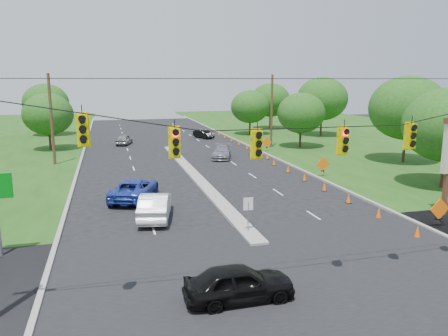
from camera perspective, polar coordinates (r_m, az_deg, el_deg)
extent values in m
plane|color=black|center=(19.32, 8.85, -14.33)|extent=(160.00, 160.00, 0.00)
cube|color=black|center=(19.32, 8.85, -14.33)|extent=(160.00, 14.00, 0.02)
cube|color=gray|center=(46.69, -18.27, 0.55)|extent=(0.25, 110.00, 0.16)
cube|color=gray|center=(49.72, 5.63, 1.71)|extent=(0.25, 110.00, 0.16)
cube|color=gray|center=(38.47, -3.81, -1.13)|extent=(1.00, 34.00, 0.18)
cylinder|color=gray|center=(24.19, 3.16, -6.53)|extent=(0.06, 0.06, 1.80)
cube|color=white|center=(23.96, 3.19, -4.71)|extent=(0.55, 0.04, 0.70)
cylinder|color=black|center=(16.57, 10.99, 6.54)|extent=(24.00, 0.04, 0.04)
cube|color=#F7DD00|center=(14.96, -17.93, 4.73)|extent=(0.34, 0.24, 1.00)
cube|color=#F7DD00|center=(15.17, -6.41, 3.29)|extent=(0.34, 0.24, 1.00)
cube|color=#F7DD00|center=(15.91, 4.35, 3.08)|extent=(0.34, 0.24, 1.00)
cube|color=#F7DD00|center=(17.38, 15.33, 3.41)|extent=(0.34, 0.24, 1.00)
cube|color=#F7DD00|center=(19.05, 23.19, 3.83)|extent=(0.34, 0.24, 1.00)
cylinder|color=#422D1C|center=(46.31, -21.60, 5.87)|extent=(0.28, 0.28, 9.00)
cylinder|color=#422D1C|center=(54.68, 6.24, 7.33)|extent=(0.28, 0.28, 9.00)
cube|color=#59331E|center=(30.34, 27.04, -1.54)|extent=(0.25, 0.25, 4.40)
cone|color=#FF5E0C|center=(25.89, 23.95, -7.60)|extent=(0.32, 0.32, 0.70)
cone|color=#FF5E0C|center=(28.53, 19.56, -5.53)|extent=(0.32, 0.32, 0.70)
cone|color=#FF5E0C|center=(31.35, 15.96, -3.81)|extent=(0.32, 0.32, 0.70)
cone|color=#FF5E0C|center=(34.29, 12.98, -2.36)|extent=(0.32, 0.32, 0.70)
cone|color=#FF5E0C|center=(37.33, 10.48, -1.14)|extent=(0.32, 0.32, 0.70)
cone|color=#FF5E0C|center=(40.45, 8.37, -0.10)|extent=(0.32, 0.32, 0.70)
cone|color=#FF5E0C|center=(43.62, 6.56, 0.79)|extent=(0.32, 0.32, 0.70)
cone|color=#FF5E0C|center=(47.05, 5.68, 1.59)|extent=(0.32, 0.32, 0.70)
cone|color=#FF5E0C|center=(50.29, 4.28, 2.25)|extent=(0.32, 0.32, 0.70)
cone|color=#FF5E0C|center=(53.57, 3.04, 2.83)|extent=(0.32, 0.32, 0.70)
cone|color=#FF5E0C|center=(56.87, 1.95, 3.34)|extent=(0.32, 0.32, 0.70)
cone|color=#FF5E0C|center=(60.19, 0.98, 3.80)|extent=(0.32, 0.32, 0.70)
cone|color=#FF5E0C|center=(63.54, 0.11, 4.20)|extent=(0.32, 0.32, 0.70)
cone|color=#FF5E0C|center=(66.90, -0.67, 4.57)|extent=(0.32, 0.32, 0.70)
cube|color=black|center=(27.93, 26.23, -6.00)|extent=(0.06, 0.58, 0.26)
cube|color=black|center=(27.93, 26.23, -6.00)|extent=(0.06, 0.58, 0.26)
cube|color=orange|center=(27.77, 26.34, -4.82)|extent=(1.27, 0.05, 1.27)
cube|color=black|center=(39.14, 12.77, -0.35)|extent=(0.06, 0.58, 0.26)
cube|color=black|center=(39.14, 12.77, -0.35)|extent=(0.06, 0.58, 0.26)
cube|color=orange|center=(39.02, 12.81, 0.51)|extent=(1.27, 0.05, 1.27)
cube|color=black|center=(51.73, 5.59, 2.71)|extent=(0.06, 0.58, 0.26)
cube|color=black|center=(51.73, 5.59, 2.71)|extent=(0.06, 0.58, 0.26)
cube|color=orange|center=(51.64, 5.60, 3.37)|extent=(1.27, 0.05, 1.27)
cylinder|color=black|center=(56.71, -21.77, 3.44)|extent=(0.28, 0.28, 2.52)
ellipsoid|color=#194C14|center=(56.40, -22.00, 6.53)|extent=(5.88, 5.88, 5.04)
cylinder|color=black|center=(71.73, -22.04, 5.08)|extent=(0.28, 0.28, 2.88)
ellipsoid|color=#194C14|center=(71.47, -22.25, 7.88)|extent=(6.72, 6.72, 5.76)
cylinder|color=black|center=(38.21, 26.69, -0.22)|extent=(0.28, 0.28, 2.88)
ellipsoid|color=#194C14|center=(37.73, 27.17, 5.02)|extent=(6.72, 6.72, 5.76)
cylinder|color=black|center=(48.29, 22.47, 2.55)|extent=(0.28, 0.28, 3.24)
ellipsoid|color=#194C14|center=(47.90, 22.83, 7.23)|extent=(7.56, 7.56, 6.48)
cylinder|color=black|center=(55.45, 9.93, 3.92)|extent=(0.28, 0.28, 2.52)
ellipsoid|color=#194C14|center=(55.14, 10.04, 7.09)|extent=(5.88, 5.88, 5.04)
cylinder|color=black|center=(67.84, 12.55, 5.47)|extent=(0.28, 0.28, 3.24)
ellipsoid|color=#194C14|center=(67.56, 12.70, 8.81)|extent=(7.56, 7.56, 6.48)
cylinder|color=black|center=(76.22, 6.03, 6.17)|extent=(0.28, 0.28, 2.88)
ellipsoid|color=#194C14|center=(75.98, 6.09, 8.82)|extent=(6.72, 6.72, 5.76)
cylinder|color=black|center=(67.66, 3.39, 5.40)|extent=(0.28, 0.28, 2.52)
ellipsoid|color=#194C14|center=(67.41, 3.42, 8.01)|extent=(5.88, 5.88, 5.04)
imported|color=black|center=(17.26, 1.99, -14.79)|extent=(4.29, 1.77, 1.45)
imported|color=silver|center=(27.09, -8.98, -4.87)|extent=(2.66, 5.17, 1.62)
imported|color=#2338A2|center=(31.57, -11.62, -2.71)|extent=(4.21, 6.06, 1.54)
imported|color=slate|center=(47.32, -0.33, 2.12)|extent=(3.33, 5.13, 1.38)
imported|color=gray|center=(58.84, -12.91, 3.65)|extent=(2.63, 4.22, 1.34)
imported|color=black|center=(63.87, -2.70, 4.49)|extent=(2.63, 4.08, 1.27)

